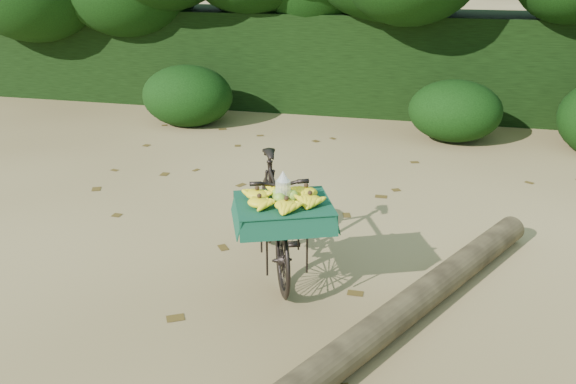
# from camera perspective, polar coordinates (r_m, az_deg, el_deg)

# --- Properties ---
(ground) EXTENTS (80.00, 80.00, 0.00)m
(ground) POSITION_cam_1_polar(r_m,az_deg,el_deg) (6.22, 1.44, -5.48)
(ground) COLOR tan
(ground) RESTS_ON ground
(vendor_bicycle) EXTENTS (1.29, 1.93, 1.09)m
(vendor_bicycle) POSITION_cam_1_polar(r_m,az_deg,el_deg) (5.67, -1.27, -2.04)
(vendor_bicycle) COLOR black
(vendor_bicycle) RESTS_ON ground
(fallen_log) EXTENTS (1.97, 3.36, 0.27)m
(fallen_log) POSITION_cam_1_polar(r_m,az_deg,el_deg) (5.30, 12.37, -9.58)
(fallen_log) COLOR brown
(fallen_log) RESTS_ON ground
(hedge_backdrop) EXTENTS (26.00, 1.80, 1.80)m
(hedge_backdrop) POSITION_cam_1_polar(r_m,az_deg,el_deg) (11.93, 8.09, 12.06)
(hedge_backdrop) COLOR black
(hedge_backdrop) RESTS_ON ground
(tree_row) EXTENTS (14.50, 2.00, 4.00)m
(tree_row) POSITION_cam_1_polar(r_m,az_deg,el_deg) (11.10, 4.44, 17.22)
(tree_row) COLOR black
(tree_row) RESTS_ON ground
(bush_clumps) EXTENTS (8.80, 1.70, 0.90)m
(bush_clumps) POSITION_cam_1_polar(r_m,az_deg,el_deg) (10.03, 9.59, 7.54)
(bush_clumps) COLOR black
(bush_clumps) RESTS_ON ground
(leaf_litter) EXTENTS (7.00, 7.30, 0.01)m
(leaf_litter) POSITION_cam_1_polar(r_m,az_deg,el_deg) (6.79, 2.61, -3.02)
(leaf_litter) COLOR #4E3A14
(leaf_litter) RESTS_ON ground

